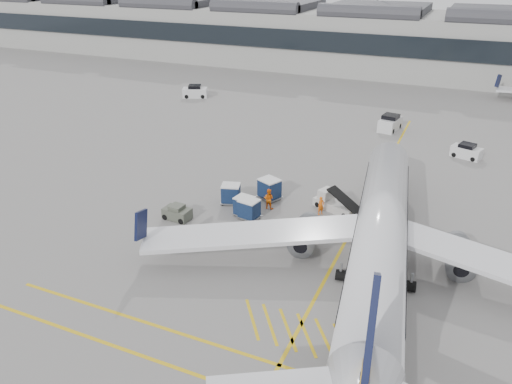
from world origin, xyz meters
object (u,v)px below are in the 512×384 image
at_px(airliner_main, 380,236).
at_px(pushback_tug, 177,213).
at_px(ramp_agent_b, 269,199).
at_px(baggage_cart_a, 269,189).
at_px(ramp_agent_a, 321,206).
at_px(belt_loader, 335,203).

height_order(airliner_main, pushback_tug, airliner_main).
bearing_deg(ramp_agent_b, pushback_tug, 35.19).
distance_m(airliner_main, baggage_cart_a, 14.24).
relative_size(airliner_main, ramp_agent_a, 22.36).
bearing_deg(ramp_agent_b, baggage_cart_a, -72.45).
bearing_deg(ramp_agent_a, baggage_cart_a, 120.52).
distance_m(belt_loader, baggage_cart_a, 6.27).
bearing_deg(ramp_agent_a, belt_loader, 9.56).
bearing_deg(baggage_cart_a, ramp_agent_a, 13.44).
height_order(belt_loader, ramp_agent_a, belt_loader).
distance_m(baggage_cart_a, ramp_agent_b, 1.93).
bearing_deg(ramp_agent_b, belt_loader, -160.80).
distance_m(airliner_main, belt_loader, 10.25).
xyz_separation_m(ramp_agent_a, pushback_tug, (-11.20, -5.84, -0.26)).
height_order(ramp_agent_a, pushback_tug, ramp_agent_a).
bearing_deg(belt_loader, ramp_agent_a, -99.12).
relative_size(baggage_cart_a, pushback_tug, 0.98).
relative_size(ramp_agent_a, pushback_tug, 0.69).
bearing_deg(baggage_cart_a, belt_loader, 28.08).
xyz_separation_m(airliner_main, pushback_tug, (-17.53, 1.08, -2.38)).
bearing_deg(ramp_agent_a, airliner_main, -96.25).
height_order(airliner_main, ramp_agent_b, airliner_main).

